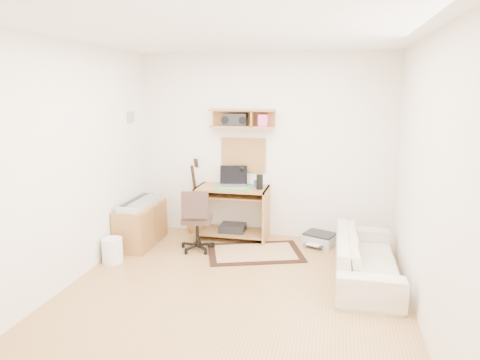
% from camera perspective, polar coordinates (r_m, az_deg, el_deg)
% --- Properties ---
extents(floor, '(3.60, 4.00, 0.01)m').
position_cam_1_polar(floor, '(4.76, -0.95, -14.58)').
color(floor, '#B5844B').
rests_on(floor, ground).
extents(ceiling, '(3.60, 4.00, 0.01)m').
position_cam_1_polar(ceiling, '(4.30, -1.07, 18.38)').
color(ceiling, white).
rests_on(ceiling, ground).
extents(back_wall, '(3.60, 0.01, 2.60)m').
position_cam_1_polar(back_wall, '(6.29, 3.19, 4.35)').
color(back_wall, white).
rests_on(back_wall, ground).
extents(left_wall, '(0.01, 4.00, 2.60)m').
position_cam_1_polar(left_wall, '(5.07, -21.30, 1.76)').
color(left_wall, white).
rests_on(left_wall, ground).
extents(right_wall, '(0.01, 4.00, 2.60)m').
position_cam_1_polar(right_wall, '(4.31, 23.03, -0.00)').
color(right_wall, white).
rests_on(right_wall, ground).
extents(wall_shelf, '(0.90, 0.25, 0.26)m').
position_cam_1_polar(wall_shelf, '(6.18, 0.27, 7.97)').
color(wall_shelf, '#A5723A').
rests_on(wall_shelf, back_wall).
extents(cork_board, '(0.64, 0.03, 0.49)m').
position_cam_1_polar(cork_board, '(6.34, 0.46, 3.24)').
color(cork_board, '#A77A53').
rests_on(cork_board, back_wall).
extents(wall_photo, '(0.02, 0.20, 0.15)m').
position_cam_1_polar(wall_photo, '(6.31, -13.94, 7.89)').
color(wall_photo, '#4C8CBF').
rests_on(wall_photo, left_wall).
extents(desk, '(1.00, 0.55, 0.75)m').
position_cam_1_polar(desk, '(6.29, -0.97, -4.25)').
color(desk, '#A5723A').
rests_on(desk, floor).
extents(laptop, '(0.46, 0.46, 0.29)m').
position_cam_1_polar(laptop, '(6.14, -0.84, 0.37)').
color(laptop, silver).
rests_on(laptop, desk).
extents(speaker, '(0.09, 0.09, 0.21)m').
position_cam_1_polar(speaker, '(6.05, 2.56, -0.24)').
color(speaker, black).
rests_on(speaker, desk).
extents(desk_lamp, '(0.09, 0.09, 0.28)m').
position_cam_1_polar(desk_lamp, '(6.26, 0.80, 0.53)').
color(desk_lamp, black).
rests_on(desk_lamp, desk).
extents(pencil_cup, '(0.06, 0.06, 0.09)m').
position_cam_1_polar(pencil_cup, '(6.22, 2.08, -0.44)').
color(pencil_cup, '#2E458A').
rests_on(pencil_cup, desk).
extents(boombox, '(0.33, 0.15, 0.17)m').
position_cam_1_polar(boombox, '(6.20, -0.66, 7.79)').
color(boombox, black).
rests_on(boombox, wall_shelf).
extents(rug, '(1.40, 1.15, 0.02)m').
position_cam_1_polar(rug, '(5.84, 1.94, -9.35)').
color(rug, beige).
rests_on(rug, floor).
extents(task_chair, '(0.50, 0.50, 0.84)m').
position_cam_1_polar(task_chair, '(5.85, -5.58, -5.06)').
color(task_chair, '#372620').
rests_on(task_chair, floor).
extents(cabinet, '(0.40, 0.90, 0.55)m').
position_cam_1_polar(cabinet, '(6.23, -12.69, -5.66)').
color(cabinet, '#A5723A').
rests_on(cabinet, floor).
extents(music_keyboard, '(0.27, 0.86, 0.08)m').
position_cam_1_polar(music_keyboard, '(6.14, -12.82, -2.88)').
color(music_keyboard, '#B2B5BA').
rests_on(music_keyboard, cabinet).
extents(guitar, '(0.34, 0.28, 1.11)m').
position_cam_1_polar(guitar, '(6.53, -5.93, -2.10)').
color(guitar, '#A47832').
rests_on(guitar, floor).
extents(waste_basket, '(0.27, 0.27, 0.30)m').
position_cam_1_polar(waste_basket, '(5.72, -16.18, -8.73)').
color(waste_basket, white).
rests_on(waste_basket, floor).
extents(printer, '(0.50, 0.45, 0.16)m').
position_cam_1_polar(printer, '(6.21, 10.29, -7.46)').
color(printer, '#A5A8AA').
rests_on(printer, floor).
extents(sofa, '(0.50, 1.71, 0.67)m').
position_cam_1_polar(sofa, '(5.19, 16.09, -8.72)').
color(sofa, beige).
rests_on(sofa, floor).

